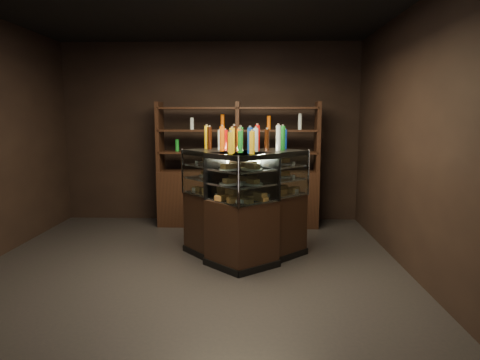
% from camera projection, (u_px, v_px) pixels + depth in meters
% --- Properties ---
extents(ground, '(5.00, 5.00, 0.00)m').
position_uv_depth(ground, '(191.00, 268.00, 5.01)').
color(ground, black).
rests_on(ground, ground).
extents(room_shell, '(5.02, 5.02, 3.01)m').
position_uv_depth(room_shell, '(188.00, 101.00, 4.73)').
color(room_shell, black).
rests_on(room_shell, ground).
extents(display_case, '(1.65, 1.36, 1.36)m').
position_uv_depth(display_case, '(243.00, 223.00, 5.30)').
color(display_case, black).
rests_on(display_case, ground).
extents(food_display, '(1.27, 0.99, 0.42)m').
position_uv_depth(food_display, '(243.00, 177.00, 5.21)').
color(food_display, gold).
rests_on(food_display, display_case).
extents(bottles_top, '(1.09, 0.85, 0.30)m').
position_uv_depth(bottles_top, '(243.00, 140.00, 5.15)').
color(bottles_top, '#147223').
rests_on(bottles_top, display_case).
extents(potted_conifer, '(0.38, 0.38, 0.81)m').
position_uv_depth(potted_conifer, '(276.00, 217.00, 5.58)').
color(potted_conifer, black).
rests_on(potted_conifer, ground).
extents(back_shelving, '(2.59, 0.46, 2.00)m').
position_uv_depth(back_shelving, '(238.00, 189.00, 6.94)').
color(back_shelving, black).
rests_on(back_shelving, ground).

